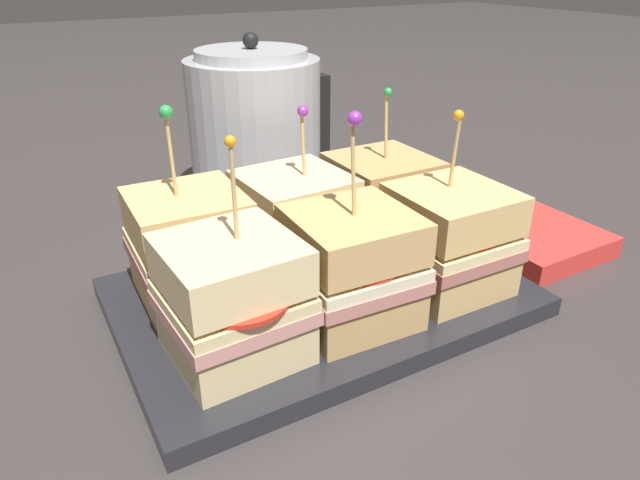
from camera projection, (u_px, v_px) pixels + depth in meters
The scene contains 10 objects.
ground_plane at pixel (320, 304), 0.55m from camera, with size 6.00×6.00×0.00m, color #383333.
serving_platter at pixel (320, 296), 0.55m from camera, with size 0.37×0.25×0.02m.
sandwich_front_left at pixel (233, 300), 0.43m from camera, with size 0.11×0.11×0.18m.
sandwich_front_center at pixel (351, 268), 0.48m from camera, with size 0.11×0.11×0.18m.
sandwich_front_right at pixel (449, 240), 0.53m from camera, with size 0.10×0.10×0.17m.
sandwich_back_left at pixel (190, 246), 0.52m from camera, with size 0.10×0.10×0.18m.
sandwich_back_center at pixel (295, 222), 0.56m from camera, with size 0.11×0.11×0.16m.
sandwich_back_right at pixel (381, 202), 0.61m from camera, with size 0.10×0.10×0.17m.
kettle_steel at pixel (256, 129), 0.75m from camera, with size 0.19×0.17×0.22m.
napkin_stack at pixel (534, 238), 0.65m from camera, with size 0.13×0.13×0.02m.
Camera 1 is at (-0.23, -0.40, 0.30)m, focal length 32.00 mm.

